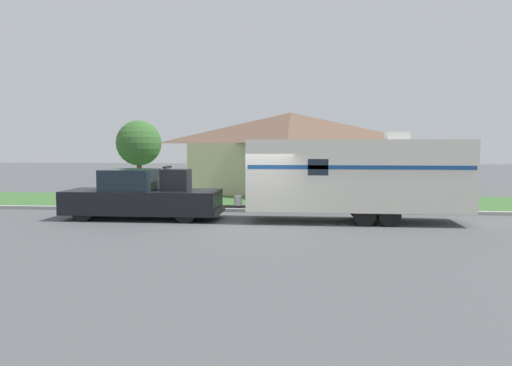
% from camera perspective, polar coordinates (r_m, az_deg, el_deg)
% --- Properties ---
extents(ground_plane, '(120.00, 120.00, 0.00)m').
position_cam_1_polar(ground_plane, '(17.23, 0.13, -5.00)').
color(ground_plane, '#515456').
extents(curb_strip, '(80.00, 0.30, 0.14)m').
position_cam_1_polar(curb_strip, '(20.92, 1.11, -3.15)').
color(curb_strip, '#999993').
rests_on(curb_strip, ground_plane).
extents(lawn_strip, '(80.00, 7.00, 0.03)m').
position_cam_1_polar(lawn_strip, '(24.54, 1.78, -2.18)').
color(lawn_strip, '#3D6B33').
rests_on(lawn_strip, ground_plane).
extents(house_across_street, '(12.06, 8.43, 4.81)m').
position_cam_1_polar(house_across_street, '(30.94, 3.96, 3.76)').
color(house_across_street, beige).
rests_on(house_across_street, ground_plane).
extents(pickup_truck, '(5.93, 2.06, 2.02)m').
position_cam_1_polar(pickup_truck, '(19.42, -12.89, -1.54)').
color(pickup_truck, black).
rests_on(pickup_truck, ground_plane).
extents(travel_trailer, '(8.77, 2.24, 3.27)m').
position_cam_1_polar(travel_trailer, '(18.45, 11.43, 0.89)').
color(travel_trailer, black).
rests_on(travel_trailer, ground_plane).
extents(mailbox, '(0.48, 0.20, 1.38)m').
position_cam_1_polar(mailbox, '(21.82, 2.57, -0.25)').
color(mailbox, brown).
rests_on(mailbox, ground_plane).
extents(tree_in_yard, '(2.11, 2.11, 3.96)m').
position_cam_1_polar(tree_in_yard, '(24.10, -13.25, 4.41)').
color(tree_in_yard, brown).
rests_on(tree_in_yard, ground_plane).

